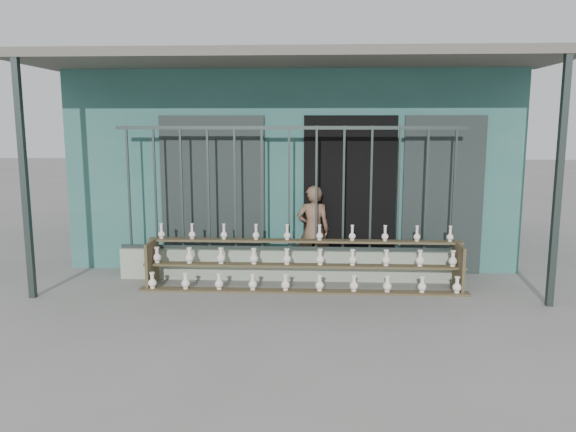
{
  "coord_description": "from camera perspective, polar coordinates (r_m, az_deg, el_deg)",
  "views": [
    {
      "loc": [
        0.4,
        -6.73,
        2.28
      ],
      "look_at": [
        0.0,
        1.0,
        1.0
      ],
      "focal_mm": 35.0,
      "sensor_mm": 36.0,
      "label": 1
    }
  ],
  "objects": [
    {
      "name": "elderly_woman",
      "position": [
        8.52,
        2.57,
        -1.44
      ],
      "size": [
        0.5,
        0.33,
        1.36
      ],
      "primitive_type": "imported",
      "rotation": [
        0.0,
        0.0,
        3.14
      ],
      "color": "brown",
      "rests_on": "ground"
    },
    {
      "name": "shelf_rack",
      "position": [
        7.86,
        1.55,
        -4.78
      ],
      "size": [
        4.5,
        0.68,
        0.85
      ],
      "color": "brown",
      "rests_on": "ground"
    },
    {
      "name": "security_fence",
      "position": [
        8.1,
        0.11,
        2.78
      ],
      "size": [
        5.0,
        0.04,
        1.8
      ],
      "color": "#283330",
      "rests_on": "parapet_wall"
    },
    {
      "name": "ground",
      "position": [
        7.12,
        -0.42,
        -9.29
      ],
      "size": [
        60.0,
        60.0,
        0.0
      ],
      "primitive_type": "plane",
      "color": "slate"
    },
    {
      "name": "workshop_building",
      "position": [
        10.99,
        0.9,
        5.94
      ],
      "size": [
        7.4,
        6.6,
        3.21
      ],
      "color": "#2C5E59",
      "rests_on": "ground"
    },
    {
      "name": "parapet_wall",
      "position": [
        8.3,
        0.11,
        -4.95
      ],
      "size": [
        5.0,
        0.2,
        0.45
      ],
      "primitive_type": "cube",
      "color": "#96A48D",
      "rests_on": "ground"
    }
  ]
}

